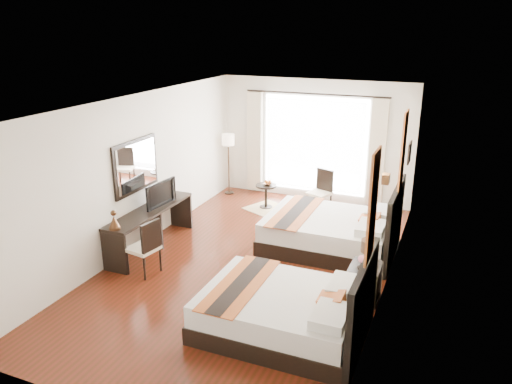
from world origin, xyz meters
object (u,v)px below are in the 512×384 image
at_px(console_desk, 151,228).
at_px(window_chair, 319,200).
at_px(fruit_bowl, 268,184).
at_px(desk_chair, 145,257).
at_px(bed_far, 334,231).
at_px(floor_lamp, 228,144).
at_px(side_table, 266,196).
at_px(vase, 361,269).
at_px(nightstand, 364,282).
at_px(television, 158,193).
at_px(table_lamp, 369,248).
at_px(bed_near, 288,311).

bearing_deg(console_desk, window_chair, 51.19).
bearing_deg(console_desk, fruit_bowl, 66.04).
bearing_deg(desk_chair, window_chair, -106.55).
bearing_deg(window_chair, bed_far, 43.74).
bearing_deg(desk_chair, floor_lamp, -73.80).
relative_size(floor_lamp, side_table, 2.74).
distance_m(bed_far, console_desk, 3.37).
relative_size(vase, desk_chair, 0.14).
xyz_separation_m(vase, side_table, (-2.77, 3.24, -0.29)).
xyz_separation_m(nightstand, television, (-3.98, 0.57, 0.72)).
bearing_deg(fruit_bowl, bed_far, -38.66).
relative_size(table_lamp, desk_chair, 0.42).
relative_size(bed_far, window_chair, 2.47).
bearing_deg(television, bed_near, -113.52).
bearing_deg(nightstand, console_desk, 175.56).
height_order(nightstand, vase, vase).
relative_size(television, desk_chair, 0.84).
distance_m(nightstand, vase, 0.34).
relative_size(nightstand, fruit_bowl, 2.92).
bearing_deg(floor_lamp, nightstand, -42.50).
bearing_deg(desk_chair, nightstand, -160.74).
bearing_deg(desk_chair, television, -58.96).
height_order(bed_near, nightstand, bed_near).
bearing_deg(console_desk, table_lamp, -2.38).
distance_m(table_lamp, side_table, 4.11).
height_order(bed_near, side_table, bed_near).
relative_size(console_desk, television, 2.74).
relative_size(table_lamp, television, 0.50).
distance_m(console_desk, desk_chair, 1.03).
bearing_deg(floor_lamp, window_chair, -9.50).
relative_size(console_desk, desk_chair, 2.30).
distance_m(nightstand, television, 4.08).
relative_size(bed_near, window_chair, 2.29).
distance_m(floor_lamp, fruit_bowl, 1.53).
distance_m(bed_near, window_chair, 4.61).
bearing_deg(fruit_bowl, television, -115.79).
height_order(bed_far, vase, bed_far).
height_order(vase, floor_lamp, floor_lamp).
bearing_deg(vase, table_lamp, 80.28).
height_order(desk_chair, floor_lamp, floor_lamp).
xyz_separation_m(table_lamp, console_desk, (-4.01, 0.17, -0.40)).
height_order(console_desk, fruit_bowl, console_desk).
height_order(nightstand, fruit_bowl, fruit_bowl).
xyz_separation_m(television, floor_lamp, (-0.03, 3.10, 0.26)).
bearing_deg(console_desk, bed_near, -26.10).
xyz_separation_m(vase, desk_chair, (-3.48, -0.44, -0.27)).
xyz_separation_m(television, side_table, (1.17, 2.51, -0.72)).
bearing_deg(nightstand, television, 171.78).
height_order(vase, window_chair, window_chair).
bearing_deg(fruit_bowl, floor_lamp, 154.60).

